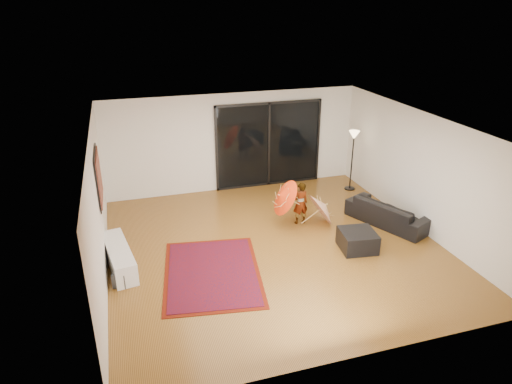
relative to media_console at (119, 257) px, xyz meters
name	(u,v)px	position (x,y,z in m)	size (l,w,h in m)	color
floor	(275,247)	(3.25, -0.14, -0.23)	(7.00, 7.00, 0.00)	olive
ceiling	(277,126)	(3.25, -0.14, 2.47)	(7.00, 7.00, 0.00)	white
wall_back	(234,142)	(3.25, 3.36, 1.12)	(7.00, 7.00, 0.00)	silver
wall_front	(359,283)	(3.25, -3.64, 1.12)	(7.00, 7.00, 0.00)	silver
wall_left	(98,211)	(-0.25, -0.14, 1.12)	(7.00, 7.00, 0.00)	silver
wall_right	(421,172)	(6.75, -0.14, 1.12)	(7.00, 7.00, 0.00)	silver
sliding_door	(269,145)	(4.25, 3.33, 0.97)	(3.06, 0.07, 2.40)	black
painting	(99,177)	(-0.21, 0.86, 1.42)	(0.04, 1.28, 1.08)	black
media_console	(119,257)	(0.00, 0.00, 0.00)	(0.41, 1.65, 0.46)	white
speaker	(121,279)	(0.00, -0.67, -0.08)	(0.26, 0.26, 0.29)	#424244
persian_rug	(212,272)	(1.73, -0.76, -0.22)	(2.23, 2.84, 0.02)	#581307
sofa	(388,212)	(6.20, 0.12, 0.06)	(2.01, 0.79, 0.59)	black
ottoman	(357,240)	(4.92, -0.75, -0.02)	(0.73, 0.73, 0.42)	black
floor_lamp	(353,144)	(6.35, 2.32, 1.11)	(0.29, 0.29, 1.69)	black
child	(300,203)	(4.20, 0.76, 0.29)	(0.38, 0.25, 1.04)	#999999
parasol_orange	(279,199)	(3.65, 0.71, 0.51)	(0.59, 0.88, 0.89)	red
parasol_white	(326,203)	(4.80, 0.61, 0.28)	(0.64, 0.87, 0.95)	silver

